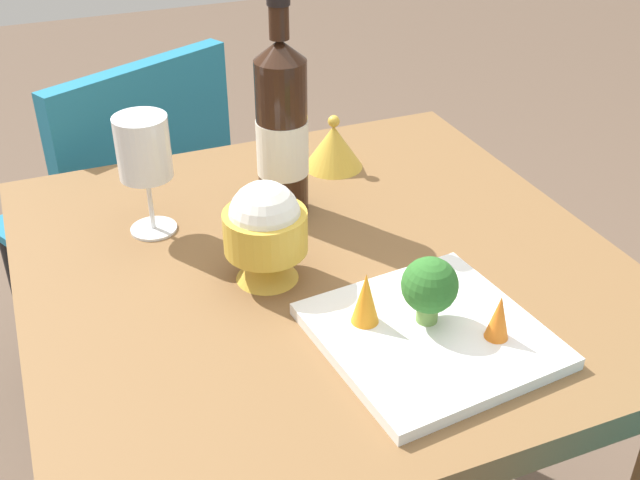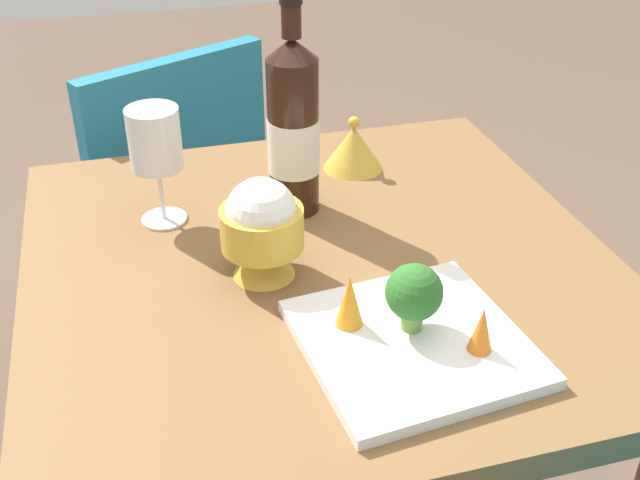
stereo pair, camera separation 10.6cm
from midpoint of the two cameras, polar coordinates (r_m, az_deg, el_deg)
name	(u,v)px [view 2 (the right image)]	position (r m, az deg, el deg)	size (l,w,h in m)	color
dining_table	(320,314)	(1.13, 2.69, -5.58)	(0.81, 0.81, 0.74)	brown
chair_by_wall	(167,194)	(1.69, -9.50, 3.30)	(0.53, 0.53, 0.85)	teal
wine_bottle	(290,128)	(1.13, 0.51, 8.16)	(0.08, 0.08, 0.34)	black
wine_glass	(155,142)	(1.12, -9.42, 7.07)	(0.08, 0.08, 0.18)	white
rice_bowl	(262,227)	(1.00, -1.30, 0.87)	(0.11, 0.11, 0.14)	gold
rice_bowl_lid	(353,147)	(1.31, 4.82, 6.76)	(0.10, 0.10, 0.09)	gold
serving_plate	(413,343)	(0.93, 10.14, -7.58)	(0.27, 0.27, 0.02)	white
broccoli_floret	(414,294)	(0.91, 10.28, -4.02)	(0.07, 0.07, 0.09)	#729E4C
carrot_garnish_left	(482,329)	(0.91, 15.15, -6.50)	(0.03, 0.03, 0.06)	orange
carrot_garnish_right	(349,301)	(0.91, 5.52, -4.58)	(0.03, 0.03, 0.07)	orange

